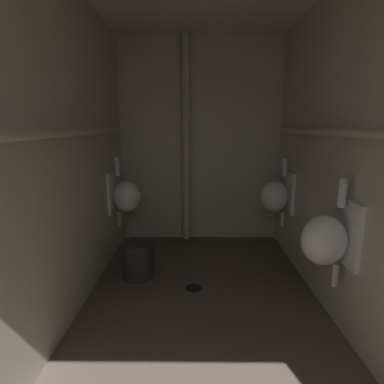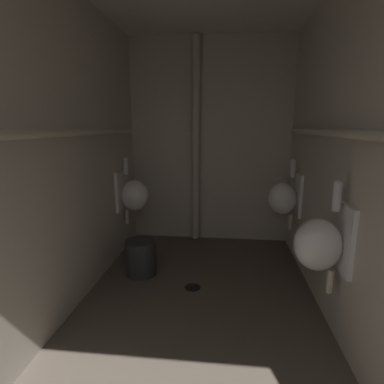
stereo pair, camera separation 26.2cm
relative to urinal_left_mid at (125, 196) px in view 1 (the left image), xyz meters
name	(u,v)px [view 1 (the left image)]	position (x,y,z in m)	size (l,w,h in m)	color
floor	(204,335)	(0.82, -1.29, -0.72)	(2.05, 3.79, 0.08)	brown
wall_left	(47,158)	(-0.18, -1.29, 0.54)	(0.06, 3.79, 2.43)	beige
wall_right	(365,158)	(1.81, -1.29, 0.54)	(0.06, 3.79, 2.43)	beige
wall_back	(200,142)	(0.82, 0.57, 0.54)	(2.05, 0.06, 2.43)	beige
urinal_left_mid	(125,196)	(0.00, 0.00, 0.00)	(0.32, 0.30, 0.76)	white
urinal_right_mid	(327,239)	(1.63, -1.27, 0.00)	(0.32, 0.30, 0.76)	white
urinal_right_far	(276,196)	(1.63, 0.01, 0.00)	(0.32, 0.30, 0.76)	white
supply_pipe_left	(58,133)	(-0.09, -1.30, 0.69)	(0.06, 3.07, 0.06)	beige
supply_pipe_right	(351,133)	(1.72, -1.26, 0.69)	(0.06, 3.00, 0.06)	beige
standpipe_back_wall	(186,143)	(0.65, 0.46, 0.54)	(0.09, 0.09, 2.38)	beige
floor_drain	(194,287)	(0.74, -0.72, -0.67)	(0.14, 0.14, 0.01)	black
waste_bin	(138,260)	(0.21, -0.51, -0.51)	(0.30, 0.30, 0.34)	#2D2D2D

